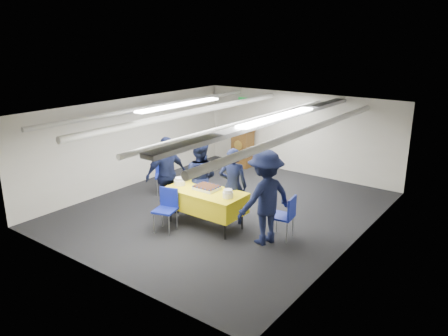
{
  "coord_description": "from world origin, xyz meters",
  "views": [
    {
      "loc": [
        5.53,
        -7.47,
        3.82
      ],
      "look_at": [
        0.12,
        -0.2,
        1.05
      ],
      "focal_mm": 35.0,
      "sensor_mm": 36.0,
      "label": 1
    }
  ],
  "objects_px": {
    "sheet_cake": "(207,188)",
    "podium": "(243,147)",
    "sailor_a": "(233,186)",
    "serving_table": "(205,200)",
    "sailor_c": "(166,175)",
    "sailor_d": "(265,198)",
    "sailor_b": "(200,178)",
    "chair_right": "(286,213)",
    "chair_left": "(163,172)",
    "chair_near": "(167,205)"
  },
  "relations": [
    {
      "from": "podium",
      "to": "chair_near",
      "type": "height_order",
      "value": "podium"
    },
    {
      "from": "sailor_a",
      "to": "sailor_b",
      "type": "distance_m",
      "value": 0.91
    },
    {
      "from": "sheet_cake",
      "to": "sailor_d",
      "type": "xyz_separation_m",
      "value": [
        1.4,
        0.0,
        0.1
      ]
    },
    {
      "from": "sheet_cake",
      "to": "podium",
      "type": "distance_m",
      "value": 4.33
    },
    {
      "from": "serving_table",
      "to": "sailor_d",
      "type": "xyz_separation_m",
      "value": [
        1.38,
        0.07,
        0.35
      ]
    },
    {
      "from": "serving_table",
      "to": "sailor_c",
      "type": "distance_m",
      "value": 1.17
    },
    {
      "from": "sailor_a",
      "to": "sailor_c",
      "type": "bearing_deg",
      "value": -9.08
    },
    {
      "from": "chair_near",
      "to": "chair_right",
      "type": "bearing_deg",
      "value": 26.57
    },
    {
      "from": "chair_near",
      "to": "sailor_b",
      "type": "relative_size",
      "value": 0.53
    },
    {
      "from": "chair_left",
      "to": "sailor_d",
      "type": "distance_m",
      "value": 3.63
    },
    {
      "from": "chair_left",
      "to": "sailor_c",
      "type": "distance_m",
      "value": 1.38
    },
    {
      "from": "sheet_cake",
      "to": "podium",
      "type": "relative_size",
      "value": 0.4
    },
    {
      "from": "chair_near",
      "to": "sheet_cake",
      "type": "bearing_deg",
      "value": 55.44
    },
    {
      "from": "serving_table",
      "to": "sailor_d",
      "type": "bearing_deg",
      "value": 2.87
    },
    {
      "from": "sailor_c",
      "to": "chair_left",
      "type": "bearing_deg",
      "value": 61.31
    },
    {
      "from": "chair_near",
      "to": "sailor_a",
      "type": "bearing_deg",
      "value": 51.67
    },
    {
      "from": "podium",
      "to": "sailor_b",
      "type": "distance_m",
      "value": 3.75
    },
    {
      "from": "chair_right",
      "to": "sailor_d",
      "type": "distance_m",
      "value": 0.59
    },
    {
      "from": "podium",
      "to": "chair_left",
      "type": "distance_m",
      "value": 3.08
    },
    {
      "from": "podium",
      "to": "chair_near",
      "type": "bearing_deg",
      "value": -74.17
    },
    {
      "from": "chair_near",
      "to": "sailor_d",
      "type": "bearing_deg",
      "value": 20.32
    },
    {
      "from": "serving_table",
      "to": "sailor_d",
      "type": "relative_size",
      "value": 0.92
    },
    {
      "from": "chair_near",
      "to": "chair_left",
      "type": "bearing_deg",
      "value": 135.99
    },
    {
      "from": "chair_right",
      "to": "chair_near",
      "type": "bearing_deg",
      "value": -153.43
    },
    {
      "from": "serving_table",
      "to": "sheet_cake",
      "type": "relative_size",
      "value": 3.36
    },
    {
      "from": "chair_left",
      "to": "sailor_b",
      "type": "height_order",
      "value": "sailor_b"
    },
    {
      "from": "chair_left",
      "to": "sailor_b",
      "type": "relative_size",
      "value": 0.53
    },
    {
      "from": "sheet_cake",
      "to": "chair_near",
      "type": "xyz_separation_m",
      "value": [
        -0.48,
        -0.69,
        -0.28
      ]
    },
    {
      "from": "sailor_b",
      "to": "sailor_c",
      "type": "distance_m",
      "value": 0.73
    },
    {
      "from": "serving_table",
      "to": "chair_near",
      "type": "distance_m",
      "value": 0.8
    },
    {
      "from": "podium",
      "to": "sailor_c",
      "type": "xyz_separation_m",
      "value": [
        0.68,
        -3.96,
        0.25
      ]
    },
    {
      "from": "chair_left",
      "to": "sailor_a",
      "type": "xyz_separation_m",
      "value": [
        2.49,
        -0.48,
        0.28
      ]
    },
    {
      "from": "chair_left",
      "to": "sailor_b",
      "type": "xyz_separation_m",
      "value": [
        1.58,
        -0.47,
        0.28
      ]
    },
    {
      "from": "sheet_cake",
      "to": "sailor_b",
      "type": "bearing_deg",
      "value": 141.96
    },
    {
      "from": "chair_right",
      "to": "sailor_a",
      "type": "relative_size",
      "value": 0.53
    },
    {
      "from": "chair_near",
      "to": "chair_right",
      "type": "height_order",
      "value": "same"
    },
    {
      "from": "sailor_a",
      "to": "sailor_b",
      "type": "height_order",
      "value": "same"
    },
    {
      "from": "sailor_a",
      "to": "sailor_d",
      "type": "height_order",
      "value": "sailor_d"
    },
    {
      "from": "sheet_cake",
      "to": "chair_right",
      "type": "xyz_separation_m",
      "value": [
        1.66,
        0.38,
        -0.28
      ]
    },
    {
      "from": "serving_table",
      "to": "podium",
      "type": "distance_m",
      "value": 4.39
    },
    {
      "from": "sailor_b",
      "to": "sailor_c",
      "type": "xyz_separation_m",
      "value": [
        -0.58,
        -0.44,
        0.05
      ]
    },
    {
      "from": "podium",
      "to": "chair_near",
      "type": "xyz_separation_m",
      "value": [
        1.31,
        -4.63,
        -0.08
      ]
    },
    {
      "from": "chair_right",
      "to": "sailor_c",
      "type": "xyz_separation_m",
      "value": [
        -2.77,
        -0.4,
        0.34
      ]
    },
    {
      "from": "chair_near",
      "to": "podium",
      "type": "bearing_deg",
      "value": 105.83
    },
    {
      "from": "sheet_cake",
      "to": "sailor_a",
      "type": "xyz_separation_m",
      "value": [
        0.38,
        0.39,
        0.0
      ]
    },
    {
      "from": "sailor_a",
      "to": "sailor_c",
      "type": "xyz_separation_m",
      "value": [
        -1.49,
        -0.42,
        0.05
      ]
    },
    {
      "from": "chair_near",
      "to": "chair_right",
      "type": "relative_size",
      "value": 1.0
    },
    {
      "from": "sailor_c",
      "to": "sailor_a",
      "type": "bearing_deg",
      "value": -60.65
    },
    {
      "from": "sailor_a",
      "to": "sailor_d",
      "type": "distance_m",
      "value": 1.09
    },
    {
      "from": "chair_near",
      "to": "sailor_a",
      "type": "xyz_separation_m",
      "value": [
        0.86,
        1.09,
        0.28
      ]
    }
  ]
}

